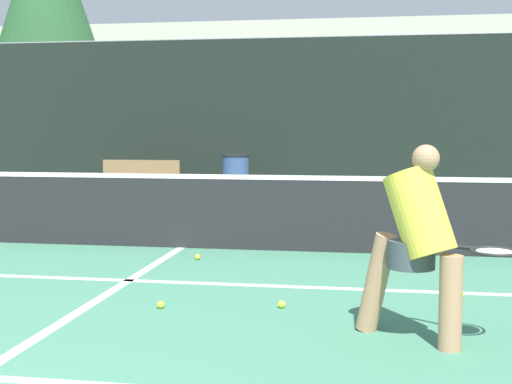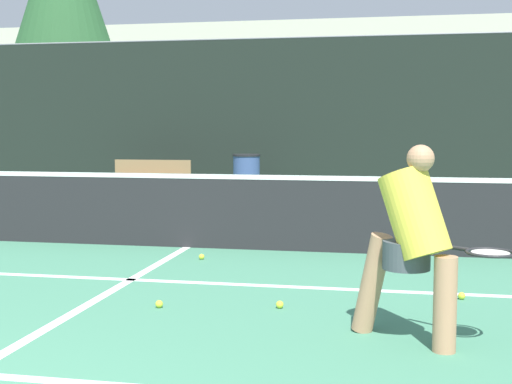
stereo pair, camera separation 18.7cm
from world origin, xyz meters
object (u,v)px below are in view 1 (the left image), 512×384
at_px(courtside_bench, 140,180).
at_px(trash_bin, 236,179).
at_px(player_practicing, 418,238).
at_px(parked_car, 177,158).

relative_size(courtside_bench, trash_bin, 1.64).
height_order(player_practicing, trash_bin, player_practicing).
bearing_deg(trash_bin, parked_car, 117.40).
distance_m(trash_bin, parked_car, 5.84).
xyz_separation_m(player_practicing, trash_bin, (-3.09, 8.81, -0.27)).
bearing_deg(courtside_bench, player_practicing, -61.74).
bearing_deg(parked_car, courtside_bench, -82.11).
distance_m(player_practicing, trash_bin, 9.34).
bearing_deg(player_practicing, courtside_bench, 154.43).
distance_m(courtside_bench, trash_bin, 1.95).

